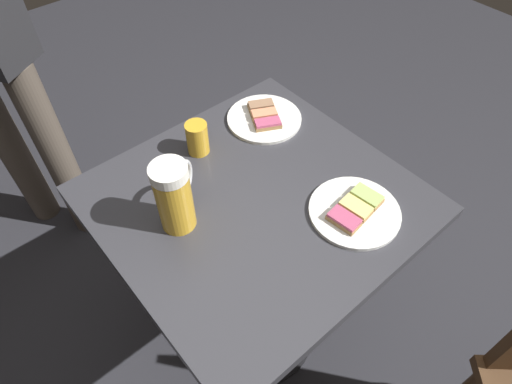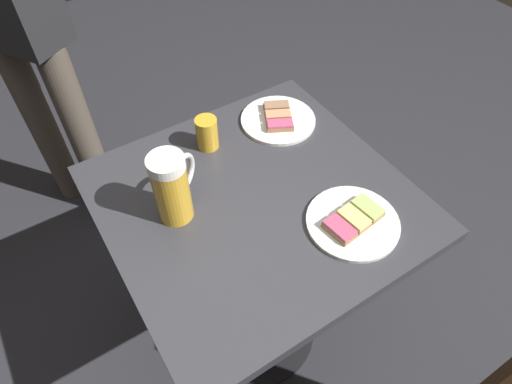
# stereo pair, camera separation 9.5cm
# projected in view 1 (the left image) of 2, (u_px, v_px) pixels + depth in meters

# --- Properties ---
(ground_plane) EXTENTS (6.00, 6.00, 0.00)m
(ground_plane) POSITION_uv_depth(u_px,v_px,m) (256.00, 328.00, 1.67)
(ground_plane) COLOR #28282D
(cafe_table) EXTENTS (0.71, 0.73, 0.78)m
(cafe_table) POSITION_uv_depth(u_px,v_px,m) (256.00, 238.00, 1.22)
(cafe_table) COLOR black
(cafe_table) RESTS_ON ground_plane
(plate_near) EXTENTS (0.22, 0.22, 0.03)m
(plate_near) POSITION_uv_depth(u_px,v_px,m) (264.00, 118.00, 1.27)
(plate_near) COLOR white
(plate_near) RESTS_ON cafe_table
(plate_far) EXTENTS (0.22, 0.22, 0.03)m
(plate_far) POSITION_uv_depth(u_px,v_px,m) (355.00, 211.00, 1.05)
(plate_far) COLOR white
(plate_far) RESTS_ON cafe_table
(beer_mug) EXTENTS (0.11, 0.13, 0.19)m
(beer_mug) POSITION_uv_depth(u_px,v_px,m) (175.00, 195.00, 0.97)
(beer_mug) COLOR gold
(beer_mug) RESTS_ON cafe_table
(beer_glass_small) EXTENTS (0.06, 0.06, 0.09)m
(beer_glass_small) POSITION_uv_depth(u_px,v_px,m) (197.00, 138.00, 1.16)
(beer_glass_small) COLOR gold
(beer_glass_small) RESTS_ON cafe_table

